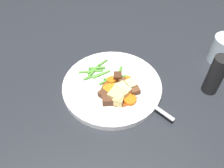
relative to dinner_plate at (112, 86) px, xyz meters
The scene contains 34 objects.
ground_plane 0.01m from the dinner_plate, ahead, with size 3.00×3.00×0.00m, color #26282D.
dinner_plate is the anchor object (origin of this frame).
stew_sauce 0.04m from the dinner_plate, 21.20° to the left, with size 0.11×0.11×0.00m, color brown.
carrot_slice_0 0.02m from the dinner_plate, 12.53° to the left, with size 0.03×0.03×0.01m, color orange.
carrot_slice_1 0.02m from the dinner_plate, behind, with size 0.02×0.02×0.01m, color orange.
carrot_slice_2 0.05m from the dinner_plate, 10.70° to the right, with size 0.03×0.03×0.01m, color orange.
carrot_slice_3 0.05m from the dinner_plate, 83.44° to the left, with size 0.03×0.03×0.01m, color orange.
carrot_slice_4 0.08m from the dinner_plate, 24.59° to the left, with size 0.04×0.04×0.01m, color orange.
carrot_slice_5 0.03m from the dinner_plate, 35.76° to the right, with size 0.03×0.03×0.01m, color orange.
potato_chunk_0 0.06m from the dinner_plate, 25.14° to the left, with size 0.03×0.03×0.03m, color #EAD68C.
potato_chunk_1 0.06m from the dinner_plate, ahead, with size 0.04×0.04×0.03m, color #E5CC7A.
potato_chunk_2 0.06m from the dinner_plate, 57.05° to the left, with size 0.02×0.03×0.03m, color #EAD68C.
potato_chunk_3 0.05m from the dinner_plate, 26.88° to the left, with size 0.03×0.03×0.03m, color #EAD68C.
potato_chunk_4 0.08m from the dinner_plate, ahead, with size 0.03×0.02×0.03m, color #E5CC7A.
meat_chunk_0 0.07m from the dinner_plate, 47.39° to the left, with size 0.02×0.03×0.02m, color brown.
meat_chunk_1 0.03m from the dinner_plate, 122.57° to the left, with size 0.02×0.02×0.02m, color #4C2B19.
meat_chunk_2 0.05m from the dinner_plate, 43.35° to the right, with size 0.02×0.02×0.02m, color #56331E.
meat_chunk_3 0.04m from the dinner_plate, 75.77° to the left, with size 0.02×0.02×0.02m, color brown.
meat_chunk_4 0.07m from the dinner_plate, 21.72° to the right, with size 0.03×0.03×0.02m, color #56331E.
green_bean_0 0.03m from the dinner_plate, 138.84° to the left, with size 0.01×0.01×0.08m, color #66AD42.
green_bean_1 0.08m from the dinner_plate, 156.55° to the right, with size 0.01×0.01×0.05m, color #4C8E33.
green_bean_2 0.01m from the dinner_plate, behind, with size 0.01×0.01×0.07m, color #599E38.
green_bean_3 0.03m from the dinner_plate, 144.02° to the left, with size 0.01×0.01×0.07m, color #66AD42.
green_bean_4 0.06m from the dinner_plate, 132.82° to the right, with size 0.01×0.01×0.07m, color #4C8E33.
green_bean_5 0.05m from the dinner_plate, 152.13° to the right, with size 0.01×0.01×0.06m, color #66AD42.
green_bean_6 0.08m from the dinner_plate, 140.77° to the right, with size 0.01×0.01×0.07m, color #599E38.
green_bean_7 0.08m from the dinner_plate, 160.51° to the right, with size 0.01×0.01×0.08m, color #599E38.
green_bean_8 0.04m from the dinner_plate, 139.01° to the left, with size 0.01×0.01×0.06m, color #599E38.
green_bean_9 0.02m from the dinner_plate, 168.38° to the right, with size 0.01×0.01×0.08m, color #599E38.
green_bean_10 0.07m from the dinner_plate, 144.13° to the right, with size 0.01×0.01×0.07m, color #599E38.
green_bean_11 0.01m from the dinner_plate, 89.14° to the right, with size 0.01×0.01×0.07m, color #4C8E33.
fork 0.11m from the dinner_plate, 43.19° to the left, with size 0.16×0.11×0.00m.
water_glass 0.37m from the dinner_plate, 95.76° to the left, with size 0.08×0.08×0.09m, color silver.
pepper_mill 0.29m from the dinner_plate, 75.18° to the left, with size 0.04×0.04×0.12m, color black.
Camera 1 is at (0.43, -0.10, 0.51)m, focal length 36.78 mm.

